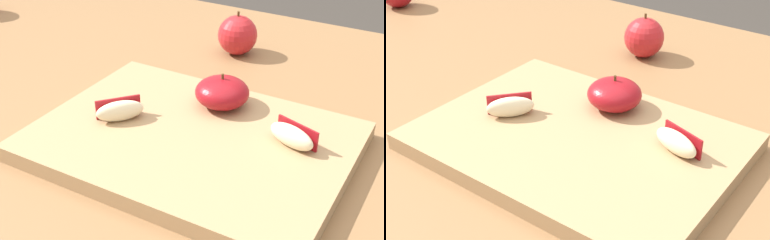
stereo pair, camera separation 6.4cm
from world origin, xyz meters
The scene contains 6 objects.
dining_table centered at (0.00, 0.00, 0.67)m, with size 1.39×0.92×0.77m.
cutting_board centered at (0.06, -0.06, 0.78)m, with size 0.38×0.28×0.02m.
apple_half_skin_up centered at (0.06, 0.03, 0.81)m, with size 0.07×0.07×0.05m.
apple_wedge_near_knife centered at (0.17, -0.02, 0.80)m, with size 0.06×0.04×0.03m.
apple_wedge_back centered at (-0.04, -0.07, 0.80)m, with size 0.06×0.06×0.03m.
whole_apple_crimson centered at (-0.02, 0.24, 0.80)m, with size 0.07×0.07×0.08m.
Camera 1 is at (0.33, -0.54, 1.14)m, focal length 49.78 mm.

